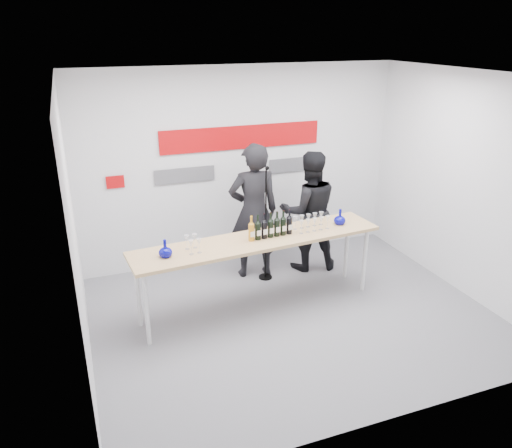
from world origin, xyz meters
name	(u,v)px	position (x,y,z in m)	size (l,w,h in m)	color
ground	(293,316)	(0.00, 0.00, 0.00)	(5.00, 5.00, 0.00)	slate
back_wall	(242,166)	(0.00, 2.00, 1.50)	(5.00, 0.04, 3.00)	silver
signage	(239,147)	(-0.06, 1.97, 1.81)	(3.38, 0.02, 0.79)	#B2070B
tasting_table	(259,244)	(-0.34, 0.37, 0.91)	(3.33, 0.93, 0.99)	tan
wine_bottles	(271,225)	(-0.17, 0.37, 1.15)	(0.62, 0.13, 0.33)	#BF7F19
decanter_left	(165,248)	(-1.54, 0.26, 1.09)	(0.16, 0.16, 0.21)	#070783
decanter_right	(340,217)	(0.88, 0.46, 1.09)	(0.16, 0.16, 0.21)	#070783
glasses_left	(193,244)	(-1.20, 0.30, 1.08)	(0.18, 0.23, 0.18)	silver
glasses_right	(311,223)	(0.44, 0.44, 1.08)	(0.48, 0.26, 0.18)	silver
presenter_left	(254,212)	(-0.07, 1.29, 1.00)	(0.73, 0.48, 2.01)	black
presenter_right	(309,211)	(0.80, 1.24, 0.92)	(0.89, 0.70, 1.84)	black
mic_stand	(266,246)	(0.05, 1.11, 0.53)	(0.20, 0.20, 1.72)	black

